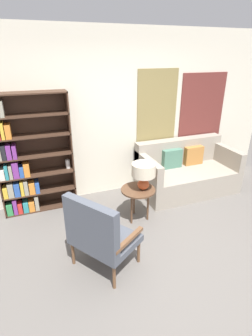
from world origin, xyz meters
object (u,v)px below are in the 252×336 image
Objects in this scene: side_table at (138,192)px; couch at (185,172)px; table_lamp at (144,172)px; armchair at (98,232)px; bookshelf at (25,161)px.

couch is at bearing 26.14° from side_table.
couch is at bearing 28.43° from table_lamp.
armchair reaches higher than couch.
side_table is 1.28× the size of table_lamp.
bookshelf is 1.07× the size of couch.
bookshelf is 3.60× the size of side_table.
table_lamp is (0.07, -0.02, 0.32)m from side_table.
bookshelf reaches higher than armchair.
couch is at bearing 34.15° from armchair.
table_lamp is (-1.12, -0.60, 0.44)m from couch.
bookshelf is at bearing 112.45° from armchair.
bookshelf reaches higher than couch.
armchair is 2.37× the size of table_lamp.
side_table is at bearing -30.00° from bookshelf.
side_table is at bearing 161.38° from table_lamp.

